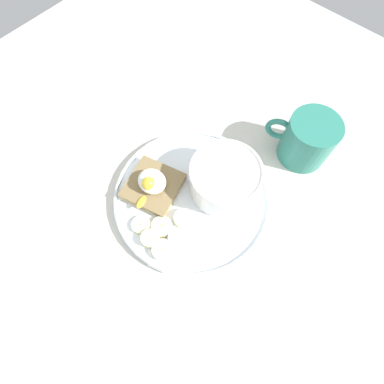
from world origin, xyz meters
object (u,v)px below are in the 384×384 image
object	(u,v)px
banana_slice_back	(150,238)
banana_slice_right	(183,218)
banana_slice_outer	(141,225)
toast_slice	(153,186)
poached_egg	(151,182)
banana_slice_front	(162,227)
oatmeal_bowl	(225,179)
banana_slice_left	(176,238)
banana_slice_inner	(163,250)
coffee_mug	(307,139)

from	to	relation	value
banana_slice_back	banana_slice_right	distance (cm)	6.40
banana_slice_outer	banana_slice_right	bearing A→B (deg)	-129.62
banana_slice_back	toast_slice	bearing A→B (deg)	-49.22
poached_egg	banana_slice_front	size ratio (longest dim) A/B	1.42
oatmeal_bowl	banana_slice_left	size ratio (longest dim) A/B	4.21
banana_slice_outer	toast_slice	bearing A→B (deg)	-62.37
poached_egg	banana_slice_left	distance (cm)	10.14
toast_slice	banana_slice_left	distance (cm)	9.99
banana_slice_left	banana_slice_inner	world-z (taller)	banana_slice_inner
poached_egg	banana_slice_outer	distance (cm)	7.29
banana_slice_outer	coffee_mug	xyz separation A→B (cm)	(-11.73, -30.00, 3.09)
banana_slice_right	banana_slice_inner	bearing A→B (deg)	100.02
banana_slice_left	coffee_mug	bearing A→B (deg)	-101.98
poached_egg	coffee_mug	xyz separation A→B (cm)	(-14.95, -23.95, 0.61)
oatmeal_bowl	banana_slice_inner	size ratio (longest dim) A/B	2.53
oatmeal_bowl	banana_slice_right	distance (cm)	9.55
banana_slice_inner	banana_slice_back	bearing A→B (deg)	1.32
banana_slice_back	banana_slice_front	bearing A→B (deg)	-94.65
banana_slice_left	banana_slice_back	world-z (taller)	banana_slice_back
poached_egg	banana_slice_outer	bearing A→B (deg)	118.03
banana_slice_back	banana_slice_inner	bearing A→B (deg)	-178.68
banana_slice_left	coffee_mug	size ratio (longest dim) A/B	0.24
banana_slice_front	banana_slice_back	bearing A→B (deg)	85.35
poached_egg	banana_slice_back	size ratio (longest dim) A/B	2.16
banana_slice_inner	oatmeal_bowl	bearing A→B (deg)	-90.03
banana_slice_front	banana_slice_outer	world-z (taller)	banana_slice_front
banana_slice_back	banana_slice_outer	bearing A→B (deg)	-14.72
banana_slice_back	poached_egg	bearing A→B (deg)	-48.63
oatmeal_bowl	banana_slice_inner	world-z (taller)	oatmeal_bowl
toast_slice	banana_slice_left	bearing A→B (deg)	155.54
banana_slice_inner	banana_slice_outer	xyz separation A→B (cm)	(5.57, -0.66, -0.20)
banana_slice_right	banana_slice_outer	distance (cm)	7.05
toast_slice	banana_slice_back	xyz separation A→B (cm)	(-6.01, 6.97, -0.20)
banana_slice_inner	banana_slice_outer	distance (cm)	5.61
banana_slice_back	banana_slice_outer	size ratio (longest dim) A/B	0.75
banana_slice_back	banana_slice_right	size ratio (longest dim) A/B	0.90
banana_slice_left	banana_slice_front	bearing A→B (deg)	2.30
banana_slice_front	coffee_mug	size ratio (longest dim) A/B	0.42
toast_slice	banana_slice_back	world-z (taller)	toast_slice
toast_slice	banana_slice_outer	world-z (taller)	toast_slice
poached_egg	banana_slice_back	world-z (taller)	poached_egg
banana_slice_left	coffee_mug	world-z (taller)	coffee_mug
banana_slice_right	coffee_mug	distance (cm)	25.78
banana_slice_inner	coffee_mug	distance (cm)	31.40
banana_slice_front	banana_slice_back	size ratio (longest dim) A/B	1.52
oatmeal_bowl	banana_slice_left	world-z (taller)	oatmeal_bowl
toast_slice	banana_slice_right	xyz separation A→B (cm)	(-7.77, 0.82, -0.32)
banana_slice_back	banana_slice_right	bearing A→B (deg)	-105.92
toast_slice	banana_slice_left	world-z (taller)	toast_slice
banana_slice_left	banana_slice_right	bearing A→B (deg)	-68.29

